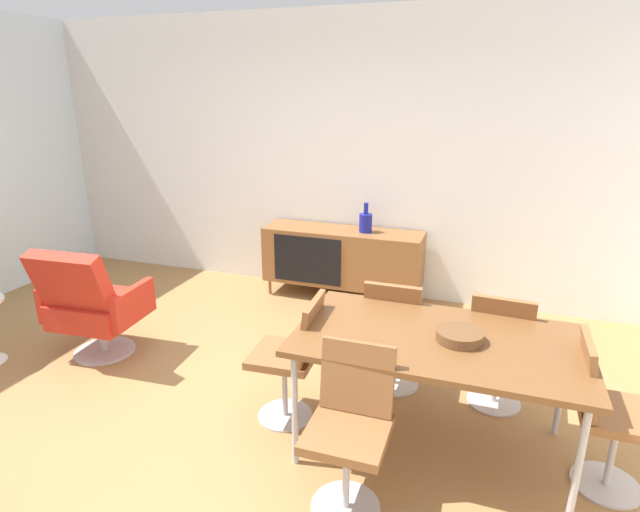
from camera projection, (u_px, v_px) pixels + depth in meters
ground_plane at (202, 420)px, 3.37m from camera, size 8.32×8.32×0.00m
wall_back at (328, 156)px, 5.26m from camera, size 6.80×0.12×2.80m
sideboard at (342, 257)px, 5.21m from camera, size 1.60×0.45×0.72m
vase_cobalt at (366, 222)px, 5.02m from camera, size 0.13×0.13×0.29m
dining_table at (438, 344)px, 2.89m from camera, size 1.60×0.90×0.74m
wooden_bowl_on_table at (460, 336)px, 2.83m from camera, size 0.26×0.26×0.06m
dining_chair_back_left at (395, 329)px, 3.58m from camera, size 0.40×0.42×0.86m
dining_chair_far_end at (608, 409)px, 2.69m from camera, size 0.43×0.40×0.86m
dining_chair_near_window at (293, 354)px, 3.25m from camera, size 0.45×0.42×0.86m
dining_chair_front_left at (350, 424)px, 2.57m from camera, size 0.40×0.43×0.86m
dining_chair_back_right at (500, 345)px, 3.36m from camera, size 0.43×0.45×0.86m
lounge_chair_red at (92, 303)px, 4.03m from camera, size 0.75×0.69×0.95m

